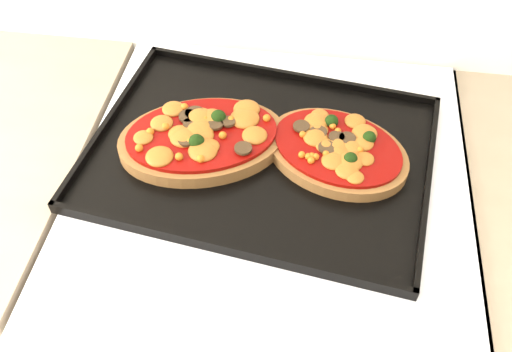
% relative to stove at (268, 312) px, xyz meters
% --- Properties ---
extents(stove, '(0.60, 0.60, 0.91)m').
position_rel_stove_xyz_m(stove, '(0.00, 0.00, 0.00)').
color(stove, white).
rests_on(stove, floor).
extents(baking_tray, '(0.56, 0.45, 0.02)m').
position_rel_stove_xyz_m(baking_tray, '(-0.02, 0.03, 0.47)').
color(baking_tray, black).
rests_on(baking_tray, stove).
extents(pizza_left, '(0.30, 0.24, 0.04)m').
position_rel_stove_xyz_m(pizza_left, '(-0.11, 0.03, 0.48)').
color(pizza_left, brown).
rests_on(pizza_left, baking_tray).
extents(pizza_right, '(0.27, 0.23, 0.03)m').
position_rel_stove_xyz_m(pizza_right, '(0.09, 0.03, 0.48)').
color(pizza_right, brown).
rests_on(pizza_right, baking_tray).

